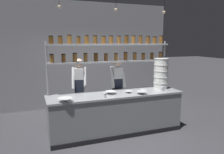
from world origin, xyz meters
The scene contains 15 objects.
ground_plane centered at (0.00, 0.00, 0.00)m, with size 40.00×40.00×0.00m, color #3D3D42.
back_wall centered at (0.00, 2.44, 1.64)m, with size 5.45×0.12×3.28m, color #939399.
prep_counter centered at (0.00, 0.00, 0.46)m, with size 3.05×0.76×0.92m.
spice_shelf_unit centered at (0.00, 0.33, 1.80)m, with size 2.93×0.28×2.22m.
chef_left centered at (-0.65, 0.84, 0.95)m, with size 0.41×0.33×1.65m.
chef_center centered at (0.25, 0.56, 0.97)m, with size 0.38×0.31×1.68m.
container_stack centered at (1.21, 0.10, 1.29)m, with size 0.35×0.35×0.75m.
prep_bowl_near_left centered at (0.51, -0.25, 0.95)m, with size 0.23×0.23×0.06m.
prep_bowl_center_front centered at (0.28, -0.04, 0.94)m, with size 0.16×0.16×0.05m.
prep_bowl_center_back centered at (-0.13, 0.00, 0.95)m, with size 0.24×0.24×0.06m.
prep_bowl_near_right centered at (0.66, -0.03, 0.94)m, with size 0.17×0.17×0.05m.
prep_bowl_far_left centered at (-1.17, -0.29, 0.96)m, with size 0.28×0.28×0.08m.
serving_cup_front centered at (1.11, -0.14, 0.97)m, with size 0.08×0.08×0.10m.
serving_cup_by_board centered at (-0.37, -0.27, 0.97)m, with size 0.07×0.07×0.10m.
pendant_light_row centered at (-0.01, 0.00, 2.75)m, with size 2.42×0.07×0.54m.
Camera 1 is at (-1.74, -4.42, 2.08)m, focal length 35.00 mm.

